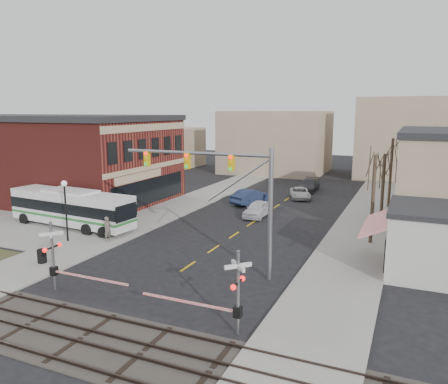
{
  "coord_description": "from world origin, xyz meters",
  "views": [
    {
      "loc": [
        13.12,
        -22.07,
        10.11
      ],
      "look_at": [
        -1.02,
        10.25,
        3.5
      ],
      "focal_mm": 35.0,
      "sensor_mm": 36.0,
      "label": 1
    }
  ],
  "objects_px": {
    "trash_bin": "(42,256)",
    "car_b": "(251,197)",
    "transit_bus": "(71,208)",
    "pedestrian_near": "(108,229)",
    "traffic_signal_mast": "(227,183)",
    "pedestrian_far": "(104,217)",
    "rr_crossing_west": "(59,257)",
    "car_a": "(258,209)",
    "car_d": "(309,185)",
    "street_lamp": "(65,199)",
    "car_c": "(300,193)",
    "rr_crossing_east": "(229,292)"
  },
  "relations": [
    {
      "from": "car_a",
      "to": "traffic_signal_mast",
      "type": "bearing_deg",
      "value": -76.3
    },
    {
      "from": "transit_bus",
      "to": "car_c",
      "type": "bearing_deg",
      "value": 53.81
    },
    {
      "from": "car_b",
      "to": "car_d",
      "type": "height_order",
      "value": "car_b"
    },
    {
      "from": "street_lamp",
      "to": "car_c",
      "type": "height_order",
      "value": "street_lamp"
    },
    {
      "from": "transit_bus",
      "to": "car_b",
      "type": "height_order",
      "value": "transit_bus"
    },
    {
      "from": "transit_bus",
      "to": "car_b",
      "type": "bearing_deg",
      "value": 54.82
    },
    {
      "from": "transit_bus",
      "to": "car_d",
      "type": "bearing_deg",
      "value": 59.95
    },
    {
      "from": "car_a",
      "to": "pedestrian_near",
      "type": "bearing_deg",
      "value": -119.79
    },
    {
      "from": "car_b",
      "to": "transit_bus",
      "type": "bearing_deg",
      "value": 74.92
    },
    {
      "from": "trash_bin",
      "to": "street_lamp",
      "type": "bearing_deg",
      "value": 114.05
    },
    {
      "from": "trash_bin",
      "to": "car_b",
      "type": "height_order",
      "value": "car_b"
    },
    {
      "from": "street_lamp",
      "to": "car_d",
      "type": "bearing_deg",
      "value": 67.49
    },
    {
      "from": "traffic_signal_mast",
      "to": "rr_crossing_east",
      "type": "distance_m",
      "value": 8.46
    },
    {
      "from": "traffic_signal_mast",
      "to": "pedestrian_far",
      "type": "distance_m",
      "value": 15.43
    },
    {
      "from": "car_c",
      "to": "pedestrian_far",
      "type": "height_order",
      "value": "pedestrian_far"
    },
    {
      "from": "street_lamp",
      "to": "pedestrian_far",
      "type": "height_order",
      "value": "street_lamp"
    },
    {
      "from": "car_a",
      "to": "car_b",
      "type": "height_order",
      "value": "car_b"
    },
    {
      "from": "rr_crossing_east",
      "to": "car_b",
      "type": "height_order",
      "value": "rr_crossing_east"
    },
    {
      "from": "rr_crossing_east",
      "to": "pedestrian_far",
      "type": "height_order",
      "value": "rr_crossing_east"
    },
    {
      "from": "traffic_signal_mast",
      "to": "pedestrian_near",
      "type": "bearing_deg",
      "value": 169.2
    },
    {
      "from": "transit_bus",
      "to": "traffic_signal_mast",
      "type": "relative_size",
      "value": 1.25
    },
    {
      "from": "traffic_signal_mast",
      "to": "trash_bin",
      "type": "xyz_separation_m",
      "value": [
        -11.91,
        -3.55,
        -5.17
      ]
    },
    {
      "from": "traffic_signal_mast",
      "to": "pedestrian_far",
      "type": "relative_size",
      "value": 5.39
    },
    {
      "from": "rr_crossing_west",
      "to": "pedestrian_near",
      "type": "bearing_deg",
      "value": 111.45
    },
    {
      "from": "street_lamp",
      "to": "car_a",
      "type": "relative_size",
      "value": 1.06
    },
    {
      "from": "trash_bin",
      "to": "traffic_signal_mast",
      "type": "bearing_deg",
      "value": 16.58
    },
    {
      "from": "pedestrian_near",
      "to": "car_d",
      "type": "bearing_deg",
      "value": -15.06
    },
    {
      "from": "rr_crossing_west",
      "to": "car_d",
      "type": "height_order",
      "value": "rr_crossing_west"
    },
    {
      "from": "rr_crossing_east",
      "to": "car_a",
      "type": "bearing_deg",
      "value": 105.98
    },
    {
      "from": "car_b",
      "to": "pedestrian_near",
      "type": "relative_size",
      "value": 2.56
    },
    {
      "from": "car_c",
      "to": "pedestrian_near",
      "type": "relative_size",
      "value": 2.33
    },
    {
      "from": "street_lamp",
      "to": "car_b",
      "type": "relative_size",
      "value": 0.95
    },
    {
      "from": "rr_crossing_west",
      "to": "rr_crossing_east",
      "type": "xyz_separation_m",
      "value": [
        10.67,
        -0.57,
        0.0
      ]
    },
    {
      "from": "car_d",
      "to": "traffic_signal_mast",
      "type": "bearing_deg",
      "value": -87.77
    },
    {
      "from": "street_lamp",
      "to": "pedestrian_near",
      "type": "bearing_deg",
      "value": 20.39
    },
    {
      "from": "street_lamp",
      "to": "car_b",
      "type": "height_order",
      "value": "street_lamp"
    },
    {
      "from": "transit_bus",
      "to": "pedestrian_near",
      "type": "relative_size",
      "value": 6.39
    },
    {
      "from": "transit_bus",
      "to": "car_b",
      "type": "relative_size",
      "value": 2.5
    },
    {
      "from": "rr_crossing_west",
      "to": "car_b",
      "type": "bearing_deg",
      "value": 86.04
    },
    {
      "from": "street_lamp",
      "to": "transit_bus",
      "type": "bearing_deg",
      "value": 128.13
    },
    {
      "from": "trash_bin",
      "to": "car_b",
      "type": "xyz_separation_m",
      "value": [
        6.12,
        23.54,
        0.25
      ]
    },
    {
      "from": "trash_bin",
      "to": "pedestrian_near",
      "type": "distance_m",
      "value": 5.74
    },
    {
      "from": "car_c",
      "to": "pedestrian_near",
      "type": "xyz_separation_m",
      "value": [
        -9.35,
        -23.11,
        0.47
      ]
    },
    {
      "from": "rr_crossing_west",
      "to": "car_c",
      "type": "relative_size",
      "value": 1.23
    },
    {
      "from": "car_b",
      "to": "car_c",
      "type": "bearing_deg",
      "value": -108.92
    },
    {
      "from": "street_lamp",
      "to": "pedestrian_near",
      "type": "xyz_separation_m",
      "value": [
        3.0,
        1.11,
        -2.37
      ]
    },
    {
      "from": "rr_crossing_west",
      "to": "car_b",
      "type": "height_order",
      "value": "rr_crossing_west"
    },
    {
      "from": "street_lamp",
      "to": "car_d",
      "type": "xyz_separation_m",
      "value": [
        12.2,
        29.43,
        -2.72
      ]
    },
    {
      "from": "car_c",
      "to": "transit_bus",
      "type": "bearing_deg",
      "value": -145.73
    },
    {
      "from": "car_a",
      "to": "rr_crossing_west",
      "type": "bearing_deg",
      "value": -100.25
    }
  ]
}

